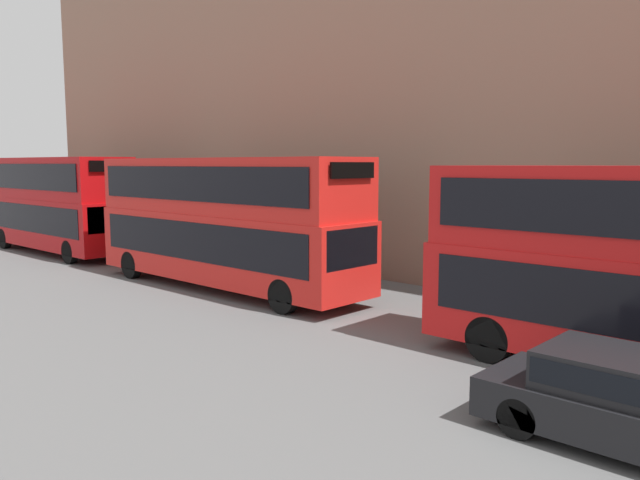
{
  "coord_description": "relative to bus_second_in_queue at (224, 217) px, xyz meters",
  "views": [
    {
      "loc": [
        -11.41,
        1.95,
        4.19
      ],
      "look_at": [
        0.48,
        13.01,
        2.21
      ],
      "focal_mm": 35.0,
      "sensor_mm": 36.0,
      "label": 1
    }
  ],
  "objects": [
    {
      "name": "car_dark_sedan",
      "position": [
        -3.4,
        -13.85,
        -1.68
      ],
      "size": [
        1.86,
        4.38,
        1.4
      ],
      "color": "black",
      "rests_on": "ground"
    },
    {
      "name": "bus_third_in_queue",
      "position": [
        -0.0,
        12.52,
        0.05
      ],
      "size": [
        2.59,
        10.26,
        4.48
      ],
      "color": "#B20C0F",
      "rests_on": "ground"
    },
    {
      "name": "bus_second_in_queue",
      "position": [
        0.0,
        0.0,
        0.0
      ],
      "size": [
        2.59,
        11.3,
        4.39
      ],
      "color": "red",
      "rests_on": "ground"
    }
  ]
}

